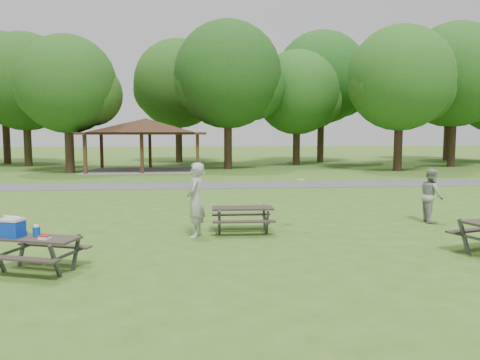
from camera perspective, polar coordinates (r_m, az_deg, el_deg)
name	(u,v)px	position (r m, az deg, el deg)	size (l,w,h in m)	color
ground	(212,256)	(10.70, -3.44, -9.20)	(160.00, 160.00, 0.00)	#3A621C
asphalt_path	(204,185)	(24.49, -4.45, -0.64)	(120.00, 3.20, 0.02)	#4A4A4C
pavilion	(146,128)	(34.53, -11.41, 6.23)	(8.60, 7.01, 3.76)	#3C2516
tree_row_c	(26,85)	(41.81, -24.59, 10.51)	(8.19, 7.80, 10.67)	#302115
tree_row_d	(69,87)	(34.10, -20.16, 10.55)	(6.93, 6.60, 9.27)	#311F16
tree_row_e	(229,78)	(35.66, -1.33, 12.32)	(8.40, 8.00, 11.02)	#311F15
tree_row_f	(298,95)	(39.87, 7.08, 10.24)	(7.35, 7.00, 9.55)	black
tree_row_g	(401,81)	(35.59, 19.07, 11.28)	(7.77, 7.40, 10.25)	black
tree_row_h	(456,78)	(41.47, 24.81, 11.22)	(8.61, 8.20, 11.37)	black
tree_deep_a	(5,82)	(46.16, -26.74, 10.67)	(8.40, 8.00, 11.38)	black
tree_deep_b	(179,86)	(43.58, -7.42, 11.24)	(8.40, 8.00, 11.13)	black
tree_deep_c	(323,80)	(44.11, 10.04, 11.86)	(8.82, 8.40, 11.90)	#322216
tree_deep_d	(450,88)	(50.37, 24.21, 10.21)	(8.40, 8.00, 11.27)	#311F15
picnic_table_near	(29,239)	(10.30, -24.30, -6.56)	(1.99, 1.78, 1.14)	#2F2822
picnic_table_middle	(243,213)	(12.99, 0.31, -4.07)	(1.71, 1.39, 0.73)	#2C231F
frisbee_in_flight	(301,180)	(13.24, 7.41, 0.04)	(0.35, 0.35, 0.02)	yellow
frisbee_thrower	(196,200)	(12.41, -5.45, -2.45)	(0.72, 0.47, 1.98)	#A8A8AB
frisbee_catcher	(431,195)	(15.58, 22.30, -1.75)	(0.81, 0.63, 1.66)	#98989B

